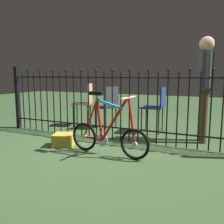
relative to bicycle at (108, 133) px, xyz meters
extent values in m
plane|color=#38512E|center=(-0.18, 0.12, -0.31)|extent=(20.00, 20.00, 0.00)
cylinder|color=black|center=(-2.47, 0.78, 0.27)|extent=(0.02, 0.02, 1.15)
sphere|color=black|center=(-2.47, 0.78, 0.87)|extent=(0.05, 0.05, 0.05)
cylinder|color=black|center=(-2.32, 0.78, 0.27)|extent=(0.02, 0.02, 1.15)
cylinder|color=black|center=(-2.16, 0.78, 0.27)|extent=(0.02, 0.02, 1.15)
sphere|color=black|center=(-2.16, 0.78, 0.87)|extent=(0.05, 0.05, 0.05)
cylinder|color=black|center=(-2.01, 0.78, 0.27)|extent=(0.02, 0.02, 1.15)
cylinder|color=black|center=(-1.85, 0.78, 0.27)|extent=(0.02, 0.02, 1.15)
sphere|color=black|center=(-1.85, 0.78, 0.87)|extent=(0.05, 0.05, 0.05)
cylinder|color=black|center=(-1.70, 0.78, 0.27)|extent=(0.02, 0.02, 1.15)
cylinder|color=black|center=(-1.54, 0.78, 0.27)|extent=(0.02, 0.02, 1.15)
sphere|color=black|center=(-1.54, 0.78, 0.87)|extent=(0.05, 0.05, 0.05)
cylinder|color=black|center=(-1.39, 0.78, 0.27)|extent=(0.02, 0.02, 1.15)
cylinder|color=black|center=(-1.23, 0.78, 0.27)|extent=(0.02, 0.02, 1.15)
sphere|color=black|center=(-1.23, 0.78, 0.87)|extent=(0.05, 0.05, 0.05)
cylinder|color=black|center=(-1.08, 0.78, 0.27)|extent=(0.02, 0.02, 1.15)
cylinder|color=black|center=(-0.92, 0.78, 0.27)|extent=(0.02, 0.02, 1.15)
sphere|color=black|center=(-0.92, 0.78, 0.87)|extent=(0.05, 0.05, 0.05)
cylinder|color=black|center=(-0.77, 0.78, 0.27)|extent=(0.02, 0.02, 1.15)
cylinder|color=black|center=(-0.61, 0.78, 0.27)|extent=(0.02, 0.02, 1.15)
sphere|color=black|center=(-0.61, 0.78, 0.87)|extent=(0.05, 0.05, 0.05)
cylinder|color=black|center=(-0.46, 0.78, 0.27)|extent=(0.02, 0.02, 1.15)
cylinder|color=black|center=(-0.30, 0.78, 0.27)|extent=(0.02, 0.02, 1.15)
sphere|color=black|center=(-0.30, 0.78, 0.87)|extent=(0.05, 0.05, 0.05)
cylinder|color=black|center=(-0.15, 0.78, 0.27)|extent=(0.02, 0.02, 1.15)
cylinder|color=black|center=(0.01, 0.78, 0.27)|extent=(0.02, 0.02, 1.15)
sphere|color=black|center=(0.01, 0.78, 0.87)|extent=(0.05, 0.05, 0.05)
cylinder|color=black|center=(0.16, 0.78, 0.27)|extent=(0.02, 0.02, 1.15)
cylinder|color=black|center=(0.32, 0.78, 0.27)|extent=(0.02, 0.02, 1.15)
sphere|color=black|center=(0.32, 0.78, 0.87)|extent=(0.05, 0.05, 0.05)
cylinder|color=black|center=(0.47, 0.78, 0.27)|extent=(0.02, 0.02, 1.15)
cylinder|color=black|center=(0.63, 0.78, 0.27)|extent=(0.02, 0.02, 1.15)
sphere|color=black|center=(0.63, 0.78, 0.87)|extent=(0.05, 0.05, 0.05)
cylinder|color=black|center=(0.78, 0.78, 0.27)|extent=(0.02, 0.02, 1.15)
cylinder|color=black|center=(0.94, 0.78, 0.27)|extent=(0.02, 0.02, 1.15)
sphere|color=black|center=(0.94, 0.78, 0.87)|extent=(0.05, 0.05, 0.05)
cylinder|color=black|center=(1.09, 0.78, 0.27)|extent=(0.02, 0.02, 1.15)
cylinder|color=black|center=(1.24, 0.78, 0.27)|extent=(0.02, 0.02, 1.15)
sphere|color=black|center=(1.24, 0.78, 0.87)|extent=(0.05, 0.05, 0.05)
cylinder|color=black|center=(1.40, 0.78, 0.27)|extent=(0.02, 0.02, 1.15)
cylinder|color=black|center=(-0.18, 0.78, -0.10)|extent=(4.58, 0.03, 0.03)
cylinder|color=black|center=(-0.18, 0.78, 0.75)|extent=(4.58, 0.03, 0.03)
cube|color=black|center=(-2.47, 0.78, 0.33)|extent=(0.07, 0.07, 1.26)
torus|color=black|center=(-0.40, 0.03, -0.10)|extent=(0.41, 0.07, 0.41)
cylinder|color=silver|center=(-0.40, 0.03, -0.10)|extent=(0.07, 0.03, 0.07)
torus|color=black|center=(0.40, -0.03, -0.10)|extent=(0.41, 0.07, 0.41)
cylinder|color=silver|center=(0.40, -0.03, -0.10)|extent=(0.07, 0.03, 0.07)
cylinder|color=red|center=(0.11, -0.01, 0.21)|extent=(0.43, 0.07, 0.65)
cylinder|color=#19A5D8|center=(0.04, 0.00, 0.40)|extent=(0.43, 0.07, 0.14)
cylinder|color=red|center=(-0.13, 0.01, 0.17)|extent=(0.12, 0.04, 0.57)
cylinder|color=red|center=(-0.25, 0.02, -0.10)|extent=(0.31, 0.05, 0.04)
cylinder|color=red|center=(-0.29, 0.02, 0.18)|extent=(0.25, 0.04, 0.56)
cylinder|color=red|center=(0.36, -0.03, 0.21)|extent=(0.13, 0.04, 0.62)
cylinder|color=silver|center=(0.31, -0.02, 0.51)|extent=(0.03, 0.03, 0.02)
cylinder|color=silver|center=(0.31, -0.02, 0.50)|extent=(0.06, 0.40, 0.03)
cylinder|color=silver|center=(-0.17, 0.01, 0.49)|extent=(0.03, 0.03, 0.07)
cube|color=black|center=(-0.17, 0.01, 0.54)|extent=(0.21, 0.10, 0.05)
cylinder|color=silver|center=(-0.09, 0.01, -0.11)|extent=(0.18, 0.03, 0.18)
cylinder|color=black|center=(-1.03, 1.47, -0.09)|extent=(0.02, 0.02, 0.42)
cylinder|color=black|center=(-0.93, 1.76, -0.09)|extent=(0.02, 0.02, 0.42)
cylinder|color=black|center=(-0.74, 1.37, -0.09)|extent=(0.02, 0.02, 0.42)
cylinder|color=black|center=(-0.64, 1.66, -0.09)|extent=(0.02, 0.02, 0.42)
cube|color=#2D2D33|center=(-0.83, 1.56, 0.13)|extent=(0.48, 0.48, 0.03)
cube|color=#2D2D33|center=(-0.66, 1.51, 0.36)|extent=(0.14, 0.35, 0.40)
cylinder|color=black|center=(-1.48, 1.33, -0.07)|extent=(0.02, 0.02, 0.47)
cylinder|color=black|center=(-1.58, 1.62, -0.07)|extent=(0.02, 0.02, 0.47)
cylinder|color=black|center=(-1.19, 1.43, -0.07)|extent=(0.02, 0.02, 0.47)
cylinder|color=black|center=(-1.29, 1.72, -0.07)|extent=(0.02, 0.02, 0.47)
cube|color=tan|center=(-1.38, 1.52, 0.18)|extent=(0.48, 0.48, 0.03)
cube|color=tan|center=(-1.21, 1.58, 0.41)|extent=(0.15, 0.35, 0.40)
cylinder|color=black|center=(0.00, 1.42, -0.07)|extent=(0.02, 0.02, 0.47)
cylinder|color=black|center=(-0.01, 1.75, -0.07)|extent=(0.02, 0.02, 0.47)
cylinder|color=black|center=(0.33, 1.43, -0.07)|extent=(0.02, 0.02, 0.47)
cylinder|color=black|center=(0.32, 1.76, -0.07)|extent=(0.02, 0.02, 0.47)
cube|color=navy|center=(0.16, 1.59, 0.18)|extent=(0.42, 0.42, 0.03)
cube|color=navy|center=(0.35, 1.60, 0.38)|extent=(0.04, 0.39, 0.36)
cylinder|color=#4C3823|center=(1.13, 1.19, 0.12)|extent=(0.11, 0.11, 0.85)
cylinder|color=#4C3823|center=(1.08, 1.34, 0.12)|extent=(0.11, 0.11, 0.85)
cube|color=#3F3F47|center=(1.10, 1.27, 0.84)|extent=(0.26, 0.34, 0.60)
cylinder|color=#3F3F47|center=(1.16, 1.08, 0.87)|extent=(0.08, 0.08, 0.57)
cylinder|color=#3F3F47|center=(1.04, 1.46, 0.87)|extent=(0.08, 0.08, 0.57)
sphere|color=tan|center=(1.10, 1.27, 1.27)|extent=(0.23, 0.23, 0.23)
cube|color=#B29933|center=(-0.81, 0.08, -0.21)|extent=(0.39, 0.39, 0.19)
camera|label=1|loc=(1.47, -2.94, 0.79)|focal=39.41mm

